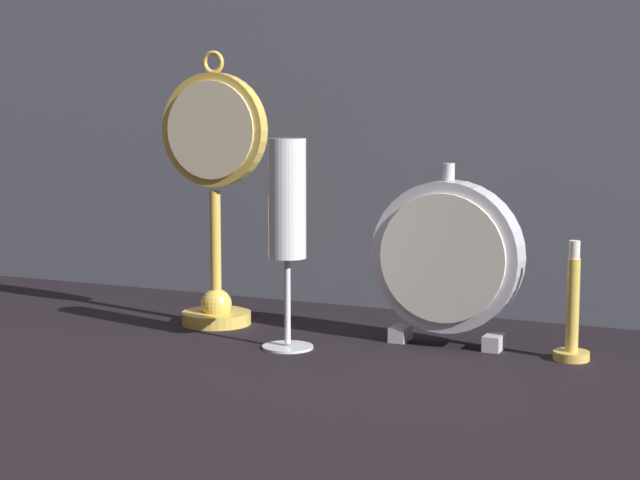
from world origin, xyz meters
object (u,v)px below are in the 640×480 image
(pocket_watch_on_stand, at_px, (214,189))
(champagne_flute, at_px, (287,214))
(brass_candlestick, at_px, (572,322))
(mantel_clock_silver, at_px, (447,258))

(pocket_watch_on_stand, distance_m, champagne_flute, 0.17)
(brass_candlestick, bearing_deg, champagne_flute, -165.46)
(pocket_watch_on_stand, xyz_separation_m, brass_candlestick, (0.46, -0.00, -0.13))
(pocket_watch_on_stand, height_order, mantel_clock_silver, pocket_watch_on_stand)
(champagne_flute, bearing_deg, brass_candlestick, 14.54)
(mantel_clock_silver, distance_m, brass_candlestick, 0.16)
(pocket_watch_on_stand, xyz_separation_m, champagne_flute, (0.14, -0.08, -0.02))
(pocket_watch_on_stand, relative_size, brass_candlestick, 2.60)
(mantel_clock_silver, xyz_separation_m, champagne_flute, (-0.16, -0.09, 0.05))
(pocket_watch_on_stand, distance_m, brass_candlestick, 0.47)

